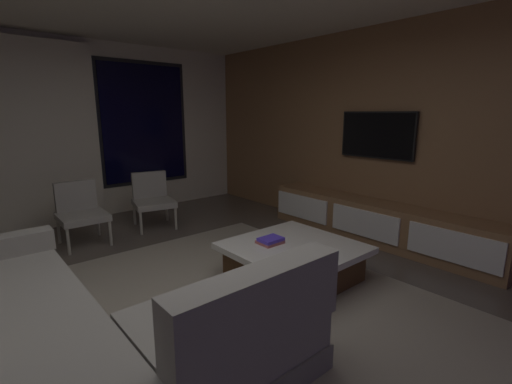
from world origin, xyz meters
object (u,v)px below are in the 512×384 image
at_px(sectional_couch, 70,335).
at_px(accent_chair_by_curtain, 80,210).
at_px(accent_chair_near_window, 152,197).
at_px(coffee_table, 293,261).
at_px(media_console, 377,223).
at_px(book_stack_on_coffee_table, 270,241).
at_px(mounted_tv, 377,135).

xyz_separation_m(sectional_couch, accent_chair_by_curtain, (0.74, 2.52, 0.14)).
height_order(sectional_couch, accent_chair_near_window, sectional_couch).
relative_size(coffee_table, media_console, 0.37).
xyz_separation_m(book_stack_on_coffee_table, media_console, (1.72, -0.15, -0.14)).
distance_m(sectional_couch, accent_chair_near_window, 3.13).
bearing_deg(accent_chair_by_curtain, sectional_couch, -106.41).
relative_size(accent_chair_near_window, media_console, 0.25).
bearing_deg(coffee_table, accent_chair_by_curtain, 117.55).
xyz_separation_m(book_stack_on_coffee_table, accent_chair_by_curtain, (-1.15, 2.29, 0.05)).
bearing_deg(sectional_couch, media_console, 1.34).
height_order(accent_chair_near_window, media_console, accent_chair_near_window).
distance_m(coffee_table, media_console, 1.58).
xyz_separation_m(sectional_couch, coffee_table, (2.03, 0.05, -0.10)).
height_order(book_stack_on_coffee_table, mounted_tv, mounted_tv).
bearing_deg(sectional_couch, mounted_tv, 4.27).
distance_m(accent_chair_near_window, mounted_tv, 3.22).
distance_m(sectional_couch, media_console, 3.61).
xyz_separation_m(book_stack_on_coffee_table, mounted_tv, (1.90, 0.05, 0.96)).
bearing_deg(sectional_couch, accent_chair_near_window, 56.19).
bearing_deg(media_console, sectional_couch, -178.66).
relative_size(book_stack_on_coffee_table, accent_chair_near_window, 0.29).
height_order(book_stack_on_coffee_table, accent_chair_near_window, accent_chair_near_window).
height_order(book_stack_on_coffee_table, accent_chair_by_curtain, accent_chair_by_curtain).
distance_m(media_console, mounted_tv, 1.13).
xyz_separation_m(sectional_couch, mounted_tv, (3.79, 0.28, 1.06)).
xyz_separation_m(media_console, mounted_tv, (0.18, 0.20, 1.10)).
bearing_deg(sectional_couch, accent_chair_by_curtain, 73.59).
height_order(sectional_couch, media_console, sectional_couch).
relative_size(sectional_couch, accent_chair_near_window, 3.21).
distance_m(book_stack_on_coffee_table, accent_chair_near_window, 2.37).
distance_m(book_stack_on_coffee_table, media_console, 1.73).
relative_size(sectional_couch, mounted_tv, 2.44).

